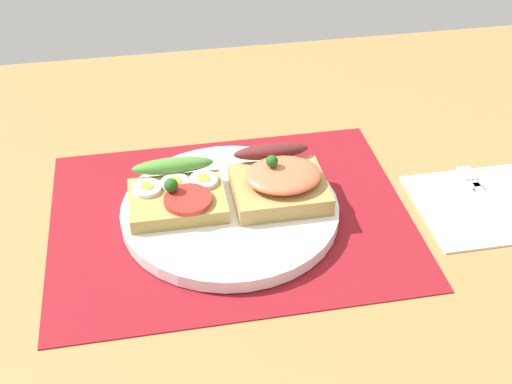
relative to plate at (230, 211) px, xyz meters
The scene contains 7 objects.
ground_plane 2.66cm from the plate, ahead, with size 120.00×90.00×3.20cm, color olive.
placemat 0.91cm from the plate, ahead, with size 40.72×31.82×0.30cm, color maroon.
plate is the anchor object (origin of this frame).
sandwich_egg_tomato 6.34cm from the plate, 164.52° to the left, with size 10.74×9.73×3.91cm.
sandwich_salmon 6.62cm from the plate, 10.34° to the left, with size 10.57×10.63×5.34cm.
napkin 29.41cm from the plate, ahead, with size 14.84×14.18×0.60cm, color white.
fork 30.19cm from the plate, ahead, with size 1.62×15.18×0.32cm.
Camera 1 is at (-7.88, -59.24, 48.88)cm, focal length 47.10 mm.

